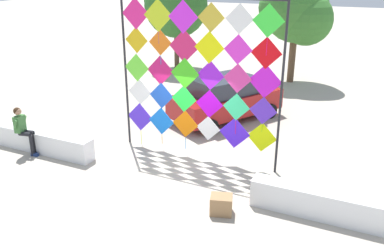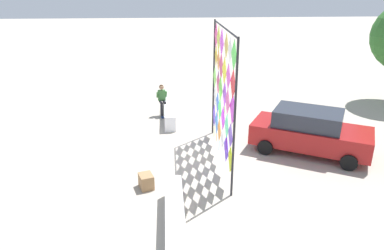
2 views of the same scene
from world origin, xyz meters
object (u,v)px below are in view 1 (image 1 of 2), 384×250
(seated_vendor, at_px, (23,127))
(tree_palm_like, at_px, (296,12))
(cardboard_box_large, at_px, (221,205))
(parked_car, at_px, (225,98))
(tree_broadleaf, at_px, (175,3))
(kite_display_rack, at_px, (196,70))

(seated_vendor, relative_size, tree_palm_like, 0.30)
(cardboard_box_large, height_order, tree_palm_like, tree_palm_like)
(tree_palm_like, bearing_deg, cardboard_box_large, -84.96)
(seated_vendor, distance_m, tree_palm_like, 13.65)
(seated_vendor, height_order, parked_car, parked_car)
(parked_car, bearing_deg, tree_broadleaf, 129.04)
(cardboard_box_large, relative_size, tree_broadleaf, 0.10)
(seated_vendor, bearing_deg, tree_palm_like, 65.05)
(parked_car, height_order, tree_palm_like, tree_palm_like)
(seated_vendor, xyz_separation_m, tree_broadleaf, (-1.21, 12.71, 2.78))
(kite_display_rack, height_order, parked_car, kite_display_rack)
(tree_palm_like, relative_size, tree_broadleaf, 0.96)
(tree_broadleaf, bearing_deg, tree_palm_like, -4.68)
(parked_car, bearing_deg, tree_palm_like, 80.36)
(seated_vendor, distance_m, parked_car, 7.22)
(kite_display_rack, relative_size, tree_broadleaf, 0.94)
(tree_palm_like, bearing_deg, parked_car, -99.64)
(seated_vendor, relative_size, cardboard_box_large, 2.97)
(tree_broadleaf, bearing_deg, seated_vendor, -84.56)
(kite_display_rack, distance_m, parked_car, 3.95)
(kite_display_rack, distance_m, cardboard_box_large, 4.09)
(cardboard_box_large, bearing_deg, parked_car, 109.99)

